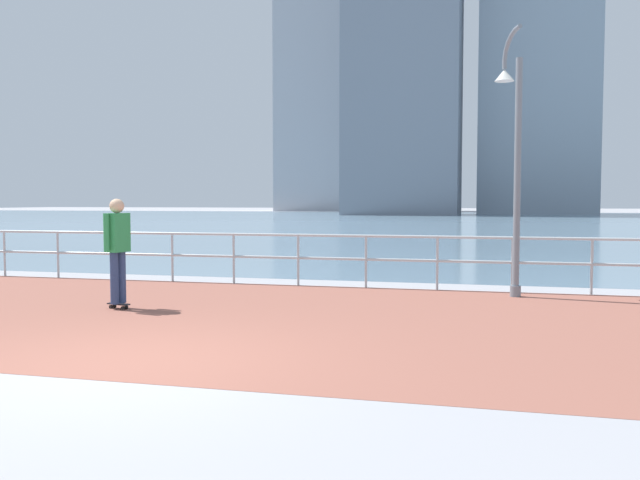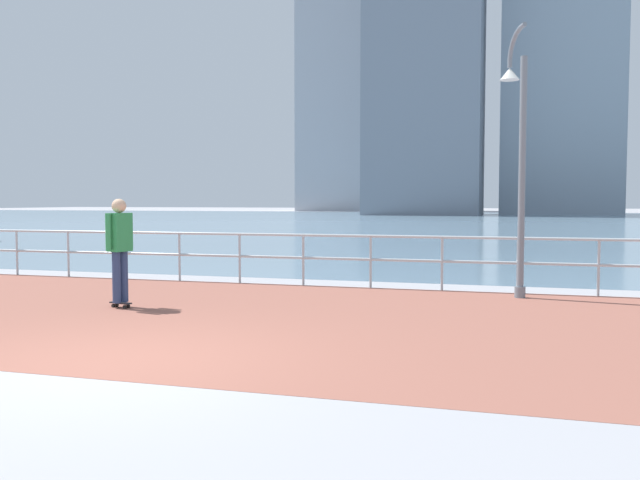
% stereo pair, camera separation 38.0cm
% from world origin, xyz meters
% --- Properties ---
extents(ground, '(220.00, 220.00, 0.00)m').
position_xyz_m(ground, '(0.00, 40.00, 0.00)').
color(ground, '#9E9EA3').
extents(brick_paving, '(28.00, 7.41, 0.01)m').
position_xyz_m(brick_paving, '(0.00, 3.03, 0.00)').
color(brick_paving, '#935647').
rests_on(brick_paving, ground).
extents(harbor_water, '(180.00, 88.00, 0.00)m').
position_xyz_m(harbor_water, '(0.00, 51.73, 0.00)').
color(harbor_water, '#6B899E').
rests_on(harbor_water, ground).
extents(waterfront_railing, '(25.25, 0.06, 1.06)m').
position_xyz_m(waterfront_railing, '(0.00, 6.73, 0.73)').
color(waterfront_railing, '#B2BCC1').
rests_on(waterfront_railing, ground).
extents(lamppost, '(0.52, 0.76, 4.84)m').
position_xyz_m(lamppost, '(4.16, 6.29, 2.68)').
color(lamppost, slate).
rests_on(lamppost, ground).
extents(skateboarder, '(0.41, 0.56, 1.76)m').
position_xyz_m(skateboarder, '(-1.97, 3.18, 1.06)').
color(skateboarder, black).
rests_on(skateboarder, ground).
extents(tower_glass, '(13.71, 14.12, 44.02)m').
position_xyz_m(tower_glass, '(-6.42, 78.13, 21.17)').
color(tower_glass, slate).
rests_on(tower_glass, ground).
extents(tower_slate, '(14.29, 13.88, 36.65)m').
position_xyz_m(tower_slate, '(9.63, 85.14, 17.49)').
color(tower_slate, '#8493A3').
rests_on(tower_slate, ground).
extents(tower_brick, '(11.72, 14.73, 47.19)m').
position_xyz_m(tower_brick, '(-24.47, 105.48, 22.76)').
color(tower_brick, '#A3A8B2').
rests_on(tower_brick, ground).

